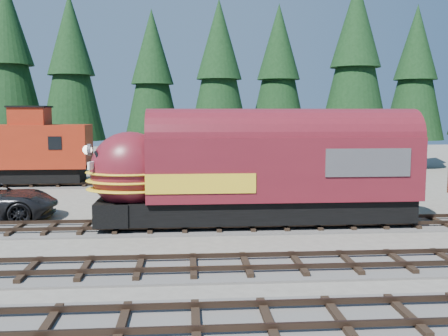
{
  "coord_description": "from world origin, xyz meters",
  "views": [
    {
      "loc": [
        -4.39,
        -18.38,
        5.29
      ],
      "look_at": [
        -2.7,
        4.0,
        2.77
      ],
      "focal_mm": 40.0,
      "sensor_mm": 36.0,
      "label": 1
    }
  ],
  "objects": [
    {
      "name": "ground",
      "position": [
        0.0,
        0.0,
        0.0
      ],
      "size": [
        120.0,
        120.0,
        0.0
      ],
      "primitive_type": "plane",
      "color": "#6B665B",
      "rests_on": "ground"
    },
    {
      "name": "track_spur",
      "position": [
        -10.0,
        18.0,
        0.06
      ],
      "size": [
        32.0,
        3.2,
        0.33
      ],
      "color": "#4C4947",
      "rests_on": "ground"
    },
    {
      "name": "depot",
      "position": [
        -0.0,
        10.5,
        2.96
      ],
      "size": [
        12.8,
        7.0,
        5.3
      ],
      "color": "gold",
      "rests_on": "ground"
    },
    {
      "name": "conifer_backdrop",
      "position": [
        6.89,
        24.26,
        9.82
      ],
      "size": [
        79.65,
        23.16,
        16.96
      ],
      "color": "black",
      "rests_on": "ground"
    },
    {
      "name": "locomotive",
      "position": [
        -1.6,
        4.0,
        2.42
      ],
      "size": [
        15.08,
        3.0,
        4.1
      ],
      "color": "black",
      "rests_on": "ground"
    },
    {
      "name": "caboose",
      "position": [
        -16.39,
        18.0,
        2.62
      ],
      "size": [
        10.17,
        2.95,
        5.29
      ],
      "color": "black",
      "rests_on": "ground"
    }
  ]
}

